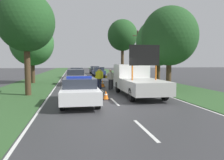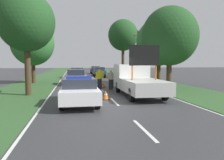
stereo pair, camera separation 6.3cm
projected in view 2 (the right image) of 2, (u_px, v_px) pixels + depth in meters
The scene contains 22 objects.
ground_plane at pixel (112, 100), 13.10m from camera, with size 160.00×160.00×0.00m, color #333335.
lane_markings at pixel (90, 78), 31.20m from camera, with size 7.89×72.74×0.01m.
grass_verge_left at pixel (45, 78), 31.63m from camera, with size 4.65×120.00×0.03m.
grass_verge_right at pixel (130, 77), 33.83m from camera, with size 4.65×120.00×0.03m.
police_car at pixel (79, 90), 11.75m from camera, with size 1.91×4.94×1.51m.
work_truck at pixel (137, 80), 15.02m from camera, with size 2.26×6.14×3.30m.
road_barrier at pixel (100, 78), 18.56m from camera, with size 2.72×0.08×1.09m.
police_officer at pixel (100, 77), 18.11m from camera, with size 0.64×0.41×1.80m.
pedestrian_civilian at pixel (111, 78), 18.12m from camera, with size 0.60×0.38×1.66m.
traffic_cone_near_police at pixel (103, 83), 19.85m from camera, with size 0.48×0.48×0.66m.
traffic_cone_centre_front at pixel (82, 90), 15.75m from camera, with size 0.37×0.37×0.52m.
traffic_cone_near_truck at pixel (106, 95), 13.14m from camera, with size 0.40×0.40×0.55m.
queued_car_suv_grey at pixel (76, 77), 22.30m from camera, with size 1.88×4.28×1.53m.
queued_car_van_white at pixel (77, 73), 29.63m from camera, with size 1.77×4.62×1.53m.
queued_car_hatch_blue at pixel (99, 71), 36.21m from camera, with size 1.83×4.63×1.48m.
queued_car_sedan_black at pixel (95, 70), 43.52m from camera, with size 1.74×4.31×1.52m.
roadside_tree_near_left at pixel (33, 43), 23.29m from camera, with size 4.54×4.54×6.67m.
roadside_tree_near_right at pixel (26, 22), 14.40m from camera, with size 3.75×3.75×6.89m.
roadside_tree_mid_left at pixel (123, 35), 30.38m from camera, with size 4.14×4.14×8.22m.
roadside_tree_mid_right at pixel (170, 36), 17.43m from camera, with size 4.48×4.48×6.69m.
roadside_tree_far_left at pixel (159, 42), 22.36m from camera, with size 4.63×4.63×6.76m.
utility_pole at pixel (138, 55), 26.33m from camera, with size 1.20×0.20×6.05m.
Camera 2 is at (-2.28, -12.76, 2.23)m, focal length 35.00 mm.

